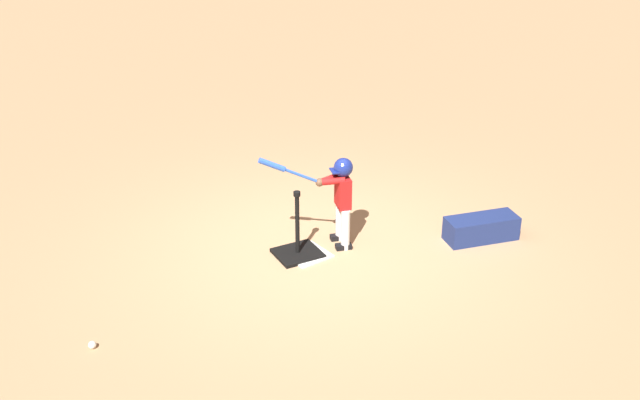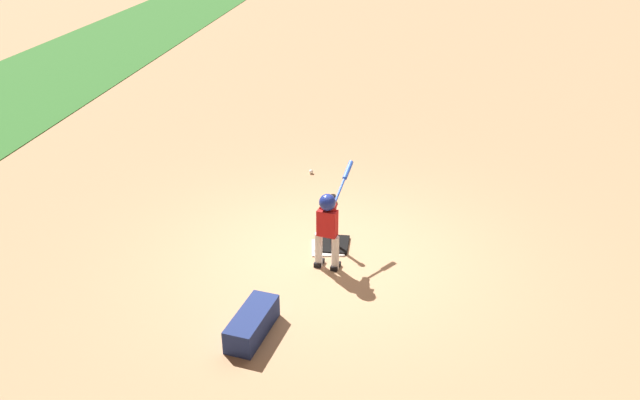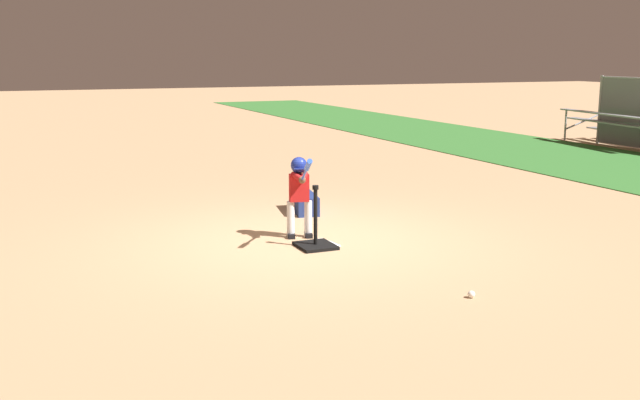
{
  "view_description": "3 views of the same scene",
  "coord_description": "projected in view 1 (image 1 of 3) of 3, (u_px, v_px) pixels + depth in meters",
  "views": [
    {
      "loc": [
        3.53,
        6.53,
        4.16
      ],
      "look_at": [
        -0.03,
        -0.11,
        0.57
      ],
      "focal_mm": 42.0,
      "sensor_mm": 36.0,
      "label": 1
    },
    {
      "loc": [
        -7.17,
        -0.8,
        4.41
      ],
      "look_at": [
        0.4,
        0.18,
        0.65
      ],
      "focal_mm": 35.0,
      "sensor_mm": 36.0,
      "label": 2
    },
    {
      "loc": [
        8.6,
        -3.5,
        2.35
      ],
      "look_at": [
        0.42,
        0.0,
        0.62
      ],
      "focal_mm": 42.0,
      "sensor_mm": 36.0,
      "label": 3
    }
  ],
  "objects": [
    {
      "name": "ground_plane",
      "position": [
        322.0,
        249.0,
        8.49
      ],
      "size": [
        90.0,
        90.0,
        0.0
      ],
      "primitive_type": "plane",
      "color": "tan"
    },
    {
      "name": "equipment_bag",
      "position": [
        481.0,
        228.0,
        8.64
      ],
      "size": [
        0.89,
        0.48,
        0.28
      ],
      "primitive_type": "cube",
      "rotation": [
        0.0,
        0.0,
        -0.19
      ],
      "color": "navy",
      "rests_on": "ground_plane"
    },
    {
      "name": "batting_tee",
      "position": [
        298.0,
        247.0,
        8.32
      ],
      "size": [
        0.49,
        0.44,
        0.78
      ],
      "color": "black",
      "rests_on": "ground_plane"
    },
    {
      "name": "baseball",
      "position": [
        92.0,
        345.0,
        6.8
      ],
      "size": [
        0.07,
        0.07,
        0.07
      ],
      "primitive_type": "sphere",
      "color": "white",
      "rests_on": "ground_plane"
    },
    {
      "name": "home_plate",
      "position": [
        307.0,
        254.0,
        8.36
      ],
      "size": [
        0.5,
        0.5,
        0.02
      ],
      "primitive_type": "cube",
      "rotation": [
        0.0,
        0.0,
        0.15
      ],
      "color": "white",
      "rests_on": "ground_plane"
    },
    {
      "name": "batter_child",
      "position": [
        339.0,
        191.0,
        8.3
      ],
      "size": [
        1.03,
        0.43,
        1.16
      ],
      "color": "silver",
      "rests_on": "ground_plane"
    }
  ]
}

